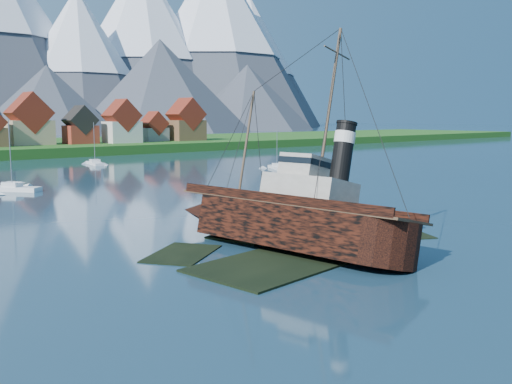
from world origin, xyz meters
TOP-DOWN VIEW (x-y plane):
  - ground at (0.00, 0.00)m, footprint 1400.00×1400.00m
  - shoal at (1.78, 2.15)m, footprint 31.71×21.24m
  - tugboat_wreck at (-0.15, 2.53)m, footprint 6.55×28.21m
  - sailboat_c at (-7.51, 61.67)m, footprint 7.97×9.15m
  - sailboat_d at (53.41, 63.34)m, footprint 5.03×8.25m
  - sailboat_e at (24.92, 102.01)m, footprint 3.84×10.02m

SIDE VIEW (x-z plane):
  - shoal at x=1.78m, z-range -0.92..0.22m
  - ground at x=0.00m, z-range 0.00..0.00m
  - sailboat_e at x=24.92m, z-range -5.42..5.91m
  - sailboat_d at x=53.41m, z-range -5.28..5.78m
  - sailboat_c at x=-7.51m, z-range -6.00..6.56m
  - tugboat_wreck at x=-0.15m, z-range -8.36..14.00m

